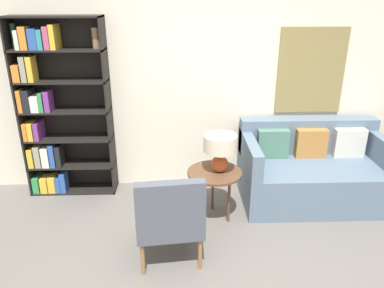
{
  "coord_description": "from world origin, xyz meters",
  "views": [
    {
      "loc": [
        -0.07,
        -2.29,
        2.28
      ],
      "look_at": [
        0.05,
        1.09,
        0.9
      ],
      "focal_mm": 35.0,
      "sensor_mm": 36.0,
      "label": 1
    }
  ],
  "objects_px": {
    "bookshelf": "(54,111)",
    "side_table": "(215,176)",
    "table_lamp": "(220,148)",
    "armchair": "(169,215)",
    "couch": "(312,171)"
  },
  "relations": [
    {
      "from": "side_table",
      "to": "table_lamp",
      "type": "relative_size",
      "value": 1.43
    },
    {
      "from": "bookshelf",
      "to": "side_table",
      "type": "height_order",
      "value": "bookshelf"
    },
    {
      "from": "couch",
      "to": "table_lamp",
      "type": "bearing_deg",
      "value": -161.76
    },
    {
      "from": "couch",
      "to": "side_table",
      "type": "xyz_separation_m",
      "value": [
        -1.17,
        -0.38,
        0.15
      ]
    },
    {
      "from": "bookshelf",
      "to": "table_lamp",
      "type": "xyz_separation_m",
      "value": [
        1.84,
        -0.66,
        -0.2
      ]
    },
    {
      "from": "armchair",
      "to": "table_lamp",
      "type": "xyz_separation_m",
      "value": [
        0.51,
        0.71,
        0.33
      ]
    },
    {
      "from": "bookshelf",
      "to": "couch",
      "type": "distance_m",
      "value": 3.06
    },
    {
      "from": "side_table",
      "to": "table_lamp",
      "type": "distance_m",
      "value": 0.32
    },
    {
      "from": "bookshelf",
      "to": "armchair",
      "type": "height_order",
      "value": "bookshelf"
    },
    {
      "from": "bookshelf",
      "to": "couch",
      "type": "xyz_separation_m",
      "value": [
        2.97,
        -0.29,
        -0.67
      ]
    },
    {
      "from": "bookshelf",
      "to": "armchair",
      "type": "distance_m",
      "value": 1.99
    },
    {
      "from": "bookshelf",
      "to": "couch",
      "type": "height_order",
      "value": "bookshelf"
    },
    {
      "from": "couch",
      "to": "table_lamp",
      "type": "height_order",
      "value": "table_lamp"
    },
    {
      "from": "table_lamp",
      "to": "couch",
      "type": "bearing_deg",
      "value": 18.24
    },
    {
      "from": "armchair",
      "to": "table_lamp",
      "type": "relative_size",
      "value": 2.19
    }
  ]
}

